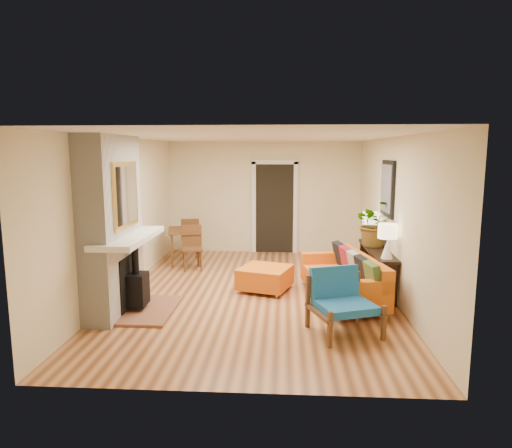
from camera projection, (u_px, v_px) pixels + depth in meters
The scene contains 10 objects.
room_shell at pixel (290, 203), 10.09m from camera, with size 6.50×6.50×6.50m.
fireplace at pixel (114, 229), 6.66m from camera, with size 1.09×1.68×2.60m.
sofa at pixel (346, 278), 7.32m from camera, with size 1.25×2.15×0.80m.
ottoman at pixel (265, 277), 7.84m from camera, with size 1.01×1.01×0.41m.
blue_chair at pixel (341, 298), 6.03m from camera, with size 1.02×1.01×0.84m.
dining_table at pixel (188, 236), 9.75m from camera, with size 0.96×1.69×0.89m.
console_table at pixel (377, 257), 7.79m from camera, with size 0.34×1.85×0.72m.
lamp_near at pixel (388, 237), 7.02m from camera, with size 0.30×0.30×0.54m.
lamp_far at pixel (370, 223), 8.42m from camera, with size 0.30×0.30×0.54m.
houseplant at pixel (375, 223), 7.94m from camera, with size 0.74×0.64×0.82m, color #1E5919.
Camera 1 is at (0.47, -7.43, 2.36)m, focal length 32.00 mm.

